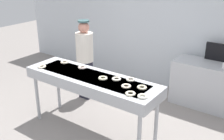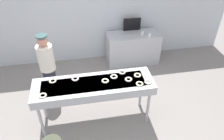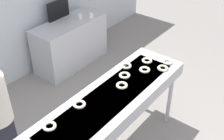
{
  "view_description": "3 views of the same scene",
  "coord_description": "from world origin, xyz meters",
  "px_view_note": "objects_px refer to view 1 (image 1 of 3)",
  "views": [
    {
      "loc": [
        2.45,
        -2.89,
        2.58
      ],
      "look_at": [
        0.18,
        0.3,
        1.02
      ],
      "focal_mm": 43.71,
      "sensor_mm": 36.0,
      "label": 1
    },
    {
      "loc": [
        -0.21,
        -3.08,
        3.59
      ],
      "look_at": [
        0.38,
        0.23,
        1.06
      ],
      "focal_mm": 35.7,
      "sensor_mm": 36.0,
      "label": 2
    },
    {
      "loc": [
        -1.92,
        -1.51,
        3.0
      ],
      "look_at": [
        0.34,
        0.25,
        1.04
      ],
      "focal_mm": 46.38,
      "sensor_mm": 36.0,
      "label": 3
    }
  ],
  "objects_px": {
    "worker_baker": "(85,56)",
    "paper_cup_0": "(224,66)",
    "sugar_donut_6": "(131,79)",
    "prep_counter": "(210,86)",
    "sugar_donut_7": "(42,67)",
    "sugar_donut_8": "(64,62)",
    "fryer_conveyor": "(91,82)",
    "menu_display": "(218,52)",
    "sugar_donut_5": "(143,96)",
    "sugar_donut_0": "(126,86)",
    "sugar_donut_3": "(103,78)",
    "sugar_donut_2": "(82,67)",
    "sugar_donut_1": "(130,94)",
    "sugar_donut_4": "(142,87)",
    "sugar_donut_9": "(116,79)"
  },
  "relations": [
    {
      "from": "worker_baker",
      "to": "paper_cup_0",
      "type": "height_order",
      "value": "worker_baker"
    },
    {
      "from": "sugar_donut_6",
      "to": "prep_counter",
      "type": "xyz_separation_m",
      "value": [
        0.69,
        1.72,
        -0.57
      ]
    },
    {
      "from": "sugar_donut_7",
      "to": "sugar_donut_8",
      "type": "xyz_separation_m",
      "value": [
        0.15,
        0.36,
        0.0
      ]
    },
    {
      "from": "sugar_donut_6",
      "to": "sugar_donut_7",
      "type": "relative_size",
      "value": 1.0
    },
    {
      "from": "fryer_conveyor",
      "to": "sugar_donut_7",
      "type": "distance_m",
      "value": 0.91
    },
    {
      "from": "fryer_conveyor",
      "to": "worker_baker",
      "type": "height_order",
      "value": "worker_baker"
    },
    {
      "from": "menu_display",
      "to": "sugar_donut_5",
      "type": "bearing_deg",
      "value": -97.05
    },
    {
      "from": "worker_baker",
      "to": "sugar_donut_6",
      "type": "bearing_deg",
      "value": 148.15
    },
    {
      "from": "sugar_donut_6",
      "to": "prep_counter",
      "type": "bearing_deg",
      "value": 68.13
    },
    {
      "from": "fryer_conveyor",
      "to": "prep_counter",
      "type": "xyz_separation_m",
      "value": [
        1.27,
        1.93,
        -0.46
      ]
    },
    {
      "from": "sugar_donut_0",
      "to": "sugar_donut_7",
      "type": "distance_m",
      "value": 1.53
    },
    {
      "from": "sugar_donut_3",
      "to": "menu_display",
      "type": "relative_size",
      "value": 0.29
    },
    {
      "from": "fryer_conveyor",
      "to": "worker_baker",
      "type": "distance_m",
      "value": 1.23
    },
    {
      "from": "sugar_donut_5",
      "to": "sugar_donut_7",
      "type": "bearing_deg",
      "value": -179.07
    },
    {
      "from": "sugar_donut_7",
      "to": "sugar_donut_0",
      "type": "bearing_deg",
      "value": 6.14
    },
    {
      "from": "sugar_donut_2",
      "to": "paper_cup_0",
      "type": "height_order",
      "value": "sugar_donut_2"
    },
    {
      "from": "sugar_donut_8",
      "to": "prep_counter",
      "type": "xyz_separation_m",
      "value": [
        1.99,
        1.75,
        -0.57
      ]
    },
    {
      "from": "sugar_donut_0",
      "to": "prep_counter",
      "type": "bearing_deg",
      "value": 72.33
    },
    {
      "from": "sugar_donut_1",
      "to": "sugar_donut_2",
      "type": "relative_size",
      "value": 1.0
    },
    {
      "from": "sugar_donut_0",
      "to": "sugar_donut_8",
      "type": "bearing_deg",
      "value": 171.73
    },
    {
      "from": "sugar_donut_4",
      "to": "sugar_donut_6",
      "type": "height_order",
      "value": "same"
    },
    {
      "from": "sugar_donut_0",
      "to": "sugar_donut_1",
      "type": "relative_size",
      "value": 1.0
    },
    {
      "from": "fryer_conveyor",
      "to": "sugar_donut_9",
      "type": "bearing_deg",
      "value": 14.53
    },
    {
      "from": "sugar_donut_1",
      "to": "sugar_donut_2",
      "type": "bearing_deg",
      "value": 162.87
    },
    {
      "from": "sugar_donut_2",
      "to": "sugar_donut_7",
      "type": "xyz_separation_m",
      "value": [
        -0.56,
        -0.36,
        0.0
      ]
    },
    {
      "from": "paper_cup_0",
      "to": "menu_display",
      "type": "relative_size",
      "value": 0.2
    },
    {
      "from": "sugar_donut_9",
      "to": "worker_baker",
      "type": "bearing_deg",
      "value": 148.93
    },
    {
      "from": "prep_counter",
      "to": "sugar_donut_2",
      "type": "bearing_deg",
      "value": -132.04
    },
    {
      "from": "sugar_donut_9",
      "to": "worker_baker",
      "type": "height_order",
      "value": "worker_baker"
    },
    {
      "from": "paper_cup_0",
      "to": "sugar_donut_4",
      "type": "bearing_deg",
      "value": -109.66
    },
    {
      "from": "worker_baker",
      "to": "fryer_conveyor",
      "type": "bearing_deg",
      "value": 127.83
    },
    {
      "from": "sugar_donut_4",
      "to": "paper_cup_0",
      "type": "height_order",
      "value": "sugar_donut_4"
    },
    {
      "from": "sugar_donut_2",
      "to": "sugar_donut_3",
      "type": "height_order",
      "value": "same"
    },
    {
      "from": "sugar_donut_8",
      "to": "sugar_donut_9",
      "type": "height_order",
      "value": "same"
    },
    {
      "from": "sugar_donut_5",
      "to": "sugar_donut_8",
      "type": "distance_m",
      "value": 1.74
    },
    {
      "from": "menu_display",
      "to": "sugar_donut_4",
      "type": "bearing_deg",
      "value": -101.47
    },
    {
      "from": "sugar_donut_3",
      "to": "sugar_donut_5",
      "type": "relative_size",
      "value": 1.0
    },
    {
      "from": "fryer_conveyor",
      "to": "sugar_donut_2",
      "type": "distance_m",
      "value": 0.38
    },
    {
      "from": "sugar_donut_0",
      "to": "sugar_donut_5",
      "type": "distance_m",
      "value": 0.36
    },
    {
      "from": "worker_baker",
      "to": "menu_display",
      "type": "relative_size",
      "value": 3.41
    },
    {
      "from": "sugar_donut_8",
      "to": "menu_display",
      "type": "distance_m",
      "value": 2.81
    },
    {
      "from": "fryer_conveyor",
      "to": "worker_baker",
      "type": "relative_size",
      "value": 1.4
    },
    {
      "from": "sugar_donut_7",
      "to": "menu_display",
      "type": "bearing_deg",
      "value": 47.59
    },
    {
      "from": "fryer_conveyor",
      "to": "sugar_donut_4",
      "type": "bearing_deg",
      "value": 4.56
    },
    {
      "from": "sugar_donut_2",
      "to": "worker_baker",
      "type": "xyz_separation_m",
      "value": [
        -0.55,
        0.7,
        -0.11
      ]
    },
    {
      "from": "prep_counter",
      "to": "sugar_donut_0",
      "type": "bearing_deg",
      "value": -107.67
    },
    {
      "from": "sugar_donut_9",
      "to": "sugar_donut_5",
      "type": "bearing_deg",
      "value": -23.99
    },
    {
      "from": "sugar_donut_4",
      "to": "sugar_donut_8",
      "type": "distance_m",
      "value": 1.57
    },
    {
      "from": "sugar_donut_8",
      "to": "worker_baker",
      "type": "bearing_deg",
      "value": 102.07
    },
    {
      "from": "sugar_donut_7",
      "to": "sugar_donut_8",
      "type": "relative_size",
      "value": 1.0
    }
  ]
}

